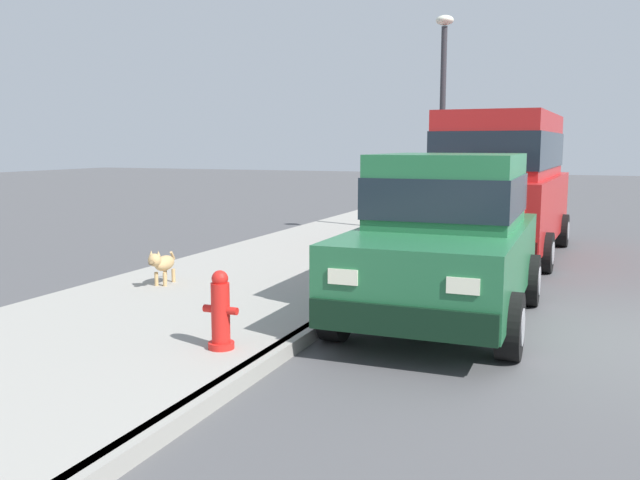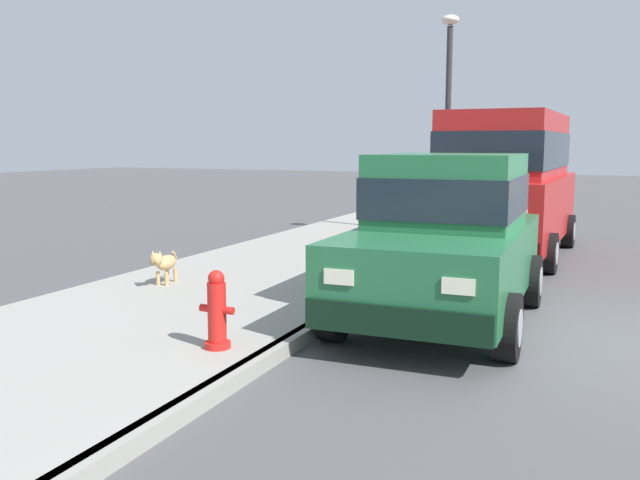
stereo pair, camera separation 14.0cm
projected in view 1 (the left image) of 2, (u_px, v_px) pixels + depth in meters
curb at (347, 308)px, 7.95m from camera, size 0.16×64.00×0.14m
sidewalk at (215, 296)px, 8.63m from camera, size 3.60×64.00×0.14m
car_green_hatchback at (445, 235)px, 7.61m from camera, size 1.99×3.82×1.88m
car_red_van at (502, 178)px, 12.06m from camera, size 2.26×4.97×2.52m
dog_tan at (162, 263)px, 8.92m from camera, size 0.28×0.75×0.49m
fire_hydrant at (221, 313)px, 6.12m from camera, size 0.34×0.24×0.72m
street_lamp at (443, 99)px, 13.79m from camera, size 0.36×0.36×4.42m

